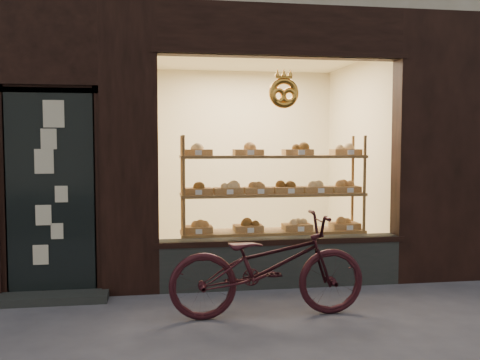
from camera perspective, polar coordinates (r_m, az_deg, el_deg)
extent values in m
cube|color=black|center=(6.09, 4.36, -8.71)|extent=(2.70, 0.25, 0.55)
cube|color=black|center=(5.84, -19.53, -1.27)|extent=(0.90, 0.04, 2.15)
cube|color=black|center=(5.88, -19.58, -11.76)|extent=(1.15, 0.35, 0.08)
torus|color=gold|center=(5.87, 4.69, 9.23)|extent=(0.33, 0.07, 0.33)
cube|color=brown|center=(6.55, 3.49, -9.84)|extent=(2.20, 0.45, 0.04)
cube|color=brown|center=(6.45, 3.50, -5.52)|extent=(2.20, 0.45, 0.03)
cube|color=brown|center=(6.39, 3.52, -1.53)|extent=(2.20, 0.45, 0.04)
cube|color=brown|center=(6.36, 3.54, 2.51)|extent=(2.20, 0.45, 0.04)
cylinder|color=brown|center=(6.07, -6.01, -3.26)|extent=(0.04, 0.04, 1.70)
cylinder|color=brown|center=(6.53, 13.10, -2.83)|extent=(0.04, 0.04, 1.70)
cylinder|color=brown|center=(6.46, -6.19, -2.83)|extent=(0.04, 0.04, 1.70)
cylinder|color=brown|center=(6.89, 11.89, -2.46)|extent=(0.04, 0.04, 1.70)
cube|color=brown|center=(6.31, -4.54, -5.25)|extent=(0.34, 0.24, 0.07)
sphere|color=olive|center=(6.29, -4.54, -4.48)|extent=(0.11, 0.11, 0.11)
cube|color=white|center=(6.13, -4.41, -5.52)|extent=(0.07, 0.01, 0.05)
cube|color=brown|center=(6.38, 0.86, -5.13)|extent=(0.34, 0.24, 0.07)
sphere|color=#4F3415|center=(6.37, 0.86, -4.37)|extent=(0.11, 0.11, 0.11)
cube|color=white|center=(6.20, 1.15, -5.39)|extent=(0.08, 0.01, 0.05)
cube|color=brown|center=(6.51, 6.10, -4.97)|extent=(0.34, 0.24, 0.07)
sphere|color=tan|center=(6.49, 6.10, -4.23)|extent=(0.11, 0.11, 0.11)
cube|color=white|center=(6.33, 6.53, -5.23)|extent=(0.07, 0.01, 0.05)
cube|color=brown|center=(6.69, 11.09, -4.79)|extent=(0.34, 0.24, 0.07)
sphere|color=olive|center=(6.67, 11.10, -4.07)|extent=(0.11, 0.11, 0.11)
cube|color=white|center=(6.51, 11.65, -5.02)|extent=(0.08, 0.01, 0.05)
cube|color=brown|center=(6.25, -4.56, -1.17)|extent=(0.34, 0.24, 0.07)
sphere|color=#4F3415|center=(6.25, -4.56, -0.39)|extent=(0.11, 0.11, 0.11)
cube|color=white|center=(6.07, -4.43, -1.32)|extent=(0.07, 0.01, 0.06)
cube|color=brown|center=(6.29, -1.29, -1.13)|extent=(0.34, 0.24, 0.07)
sphere|color=tan|center=(6.28, -1.29, -0.36)|extent=(0.11, 0.11, 0.11)
cube|color=white|center=(6.11, -1.06, -1.28)|extent=(0.08, 0.01, 0.06)
cube|color=brown|center=(6.35, 1.94, -1.09)|extent=(0.34, 0.24, 0.07)
sphere|color=olive|center=(6.34, 1.94, -0.32)|extent=(0.11, 0.11, 0.11)
cube|color=white|center=(6.17, 2.26, -1.23)|extent=(0.07, 0.01, 0.06)
cube|color=brown|center=(6.42, 5.09, -1.04)|extent=(0.34, 0.24, 0.07)
sphere|color=#4F3415|center=(6.42, 5.10, -0.28)|extent=(0.11, 0.11, 0.11)
cube|color=white|center=(6.24, 5.50, -1.18)|extent=(0.07, 0.01, 0.06)
cube|color=brown|center=(6.52, 8.16, -0.99)|extent=(0.34, 0.24, 0.07)
sphere|color=tan|center=(6.51, 8.17, -0.25)|extent=(0.11, 0.11, 0.11)
cube|color=white|center=(6.34, 8.65, -1.13)|extent=(0.08, 0.01, 0.06)
cube|color=brown|center=(6.63, 11.14, -0.94)|extent=(0.34, 0.24, 0.07)
sphere|color=olive|center=(6.63, 11.15, -0.21)|extent=(0.11, 0.11, 0.11)
cube|color=white|center=(6.46, 11.70, -1.08)|extent=(0.08, 0.01, 0.06)
cube|color=brown|center=(6.23, -4.58, 2.96)|extent=(0.34, 0.24, 0.07)
sphere|color=tan|center=(6.23, -4.59, 3.74)|extent=(0.11, 0.11, 0.11)
cube|color=white|center=(6.04, -4.45, 2.93)|extent=(0.07, 0.01, 0.06)
cube|color=brown|center=(6.30, 0.87, 2.98)|extent=(0.34, 0.24, 0.07)
sphere|color=olive|center=(6.30, 0.87, 3.75)|extent=(0.11, 0.11, 0.11)
cube|color=white|center=(6.12, 1.17, 2.95)|extent=(0.08, 0.01, 0.06)
cube|color=brown|center=(6.43, 6.16, 2.97)|extent=(0.34, 0.24, 0.07)
sphere|color=#4F3415|center=(6.43, 6.16, 3.73)|extent=(0.11, 0.11, 0.11)
cube|color=white|center=(6.25, 6.59, 2.95)|extent=(0.07, 0.01, 0.06)
cube|color=brown|center=(6.61, 11.19, 2.95)|extent=(0.34, 0.24, 0.07)
sphere|color=tan|center=(6.61, 11.20, 3.68)|extent=(0.11, 0.11, 0.11)
cube|color=white|center=(6.44, 11.76, 2.92)|extent=(0.08, 0.01, 0.06)
imported|color=black|center=(5.00, 2.98, -9.08)|extent=(1.83, 0.64, 0.96)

